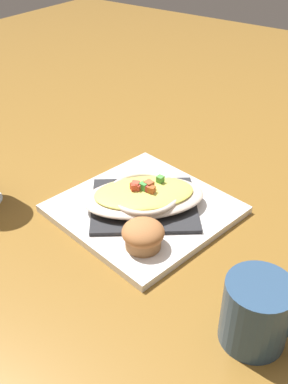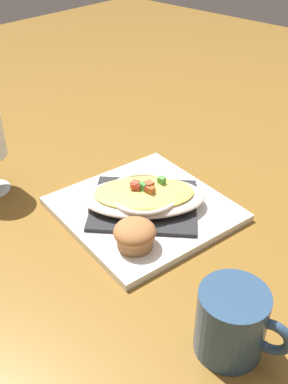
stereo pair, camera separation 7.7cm
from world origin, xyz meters
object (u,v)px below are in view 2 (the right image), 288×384
object	(u,v)px
gratin_dish	(144,195)
coffee_mug	(232,325)
muffin	(135,234)
square_plate	(144,209)

from	to	relation	value
gratin_dish	coffee_mug	distance (m)	0.30
muffin	coffee_mug	size ratio (longest dim) A/B	0.57
coffee_mug	gratin_dish	bearing A→B (deg)	-26.70
gratin_dish	muffin	xyz separation A→B (m)	(-0.06, 0.09, -0.00)
gratin_dish	muffin	size ratio (longest dim) A/B	3.55
square_plate	gratin_dish	distance (m)	0.03
square_plate	muffin	bearing A→B (deg)	124.94
square_plate	gratin_dish	world-z (taller)	gratin_dish
gratin_dish	coffee_mug	size ratio (longest dim) A/B	2.02
gratin_dish	muffin	distance (m)	0.10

